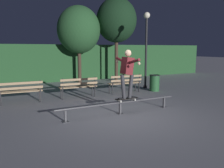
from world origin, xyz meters
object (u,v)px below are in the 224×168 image
at_px(skateboarder, 127,70).
at_px(tree_far_right, 116,20).
at_px(park_bench_right_center, 125,82).
at_px(park_bench_leftmost, 21,90).
at_px(grind_rail, 120,104).
at_px(skateboard, 127,99).
at_px(lamp_post_right, 146,41).
at_px(park_bench_left_center, 79,85).
at_px(tree_behind_benches, 79,30).
at_px(trash_can, 154,83).

bearing_deg(skateboarder, tree_far_right, 63.99).
height_order(park_bench_right_center, tree_far_right, tree_far_right).
distance_m(skateboarder, park_bench_right_center, 3.50).
bearing_deg(skateboarder, park_bench_leftmost, 134.65).
xyz_separation_m(grind_rail, skateboard, (0.25, 0.00, 0.16)).
bearing_deg(skateboard, lamp_post_right, 47.27).
xyz_separation_m(park_bench_leftmost, tree_far_right, (6.23, 3.86, 3.28)).
height_order(skateboard, park_bench_left_center, park_bench_left_center).
relative_size(skateboard, park_bench_left_center, 0.48).
relative_size(skateboard, tree_far_right, 0.15).
bearing_deg(grind_rail, skateboarder, -0.00).
distance_m(park_bench_left_center, lamp_post_right, 4.45).
bearing_deg(lamp_post_right, park_bench_leftmost, -173.83).
height_order(park_bench_leftmost, park_bench_right_center, same).
bearing_deg(tree_behind_benches, tree_far_right, -9.68).
height_order(skateboarder, tree_behind_benches, tree_behind_benches).
xyz_separation_m(park_bench_right_center, trash_can, (1.55, -0.21, -0.12)).
bearing_deg(lamp_post_right, tree_far_right, 90.32).
xyz_separation_m(park_bench_leftmost, lamp_post_right, (6.24, 0.67, 1.94)).
bearing_deg(tree_behind_benches, grind_rail, -99.52).
xyz_separation_m(skateboarder, park_bench_right_center, (1.69, 2.94, -0.87)).
distance_m(park_bench_right_center, tree_behind_benches, 5.07).
bearing_deg(tree_far_right, park_bench_left_center, -135.47).
height_order(park_bench_left_center, tree_far_right, tree_far_right).
height_order(skateboard, skateboarder, skateboarder).
bearing_deg(tree_behind_benches, skateboard, -97.61).
bearing_deg(tree_behind_benches, lamp_post_right, -56.48).
bearing_deg(skateboarder, trash_can, 40.04).
relative_size(tree_behind_benches, tree_far_right, 0.88).
xyz_separation_m(skateboard, lamp_post_right, (3.34, 3.62, 2.01)).
bearing_deg(skateboarder, grind_rail, 180.00).
distance_m(skateboarder, park_bench_left_center, 3.13).
bearing_deg(park_bench_left_center, park_bench_leftmost, 180.00).
xyz_separation_m(grind_rail, park_bench_leftmost, (-2.66, 2.94, 0.23)).
distance_m(park_bench_left_center, tree_behind_benches, 5.26).
bearing_deg(park_bench_right_center, tree_far_right, 67.14).
bearing_deg(grind_rail, park_bench_leftmost, 132.09).
height_order(tree_behind_benches, lamp_post_right, tree_behind_benches).
bearing_deg(tree_behind_benches, skateboarder, -97.59).
bearing_deg(skateboard, park_bench_left_center, 101.60).
height_order(grind_rail, lamp_post_right, lamp_post_right).
bearing_deg(trash_can, skateboarder, -139.96).
relative_size(skateboard, skateboarder, 0.50).
xyz_separation_m(tree_far_right, lamp_post_right, (0.02, -3.19, -1.34)).
bearing_deg(skateboard, tree_far_right, 63.97).
bearing_deg(skateboard, skateboarder, -0.07).
relative_size(skateboard, lamp_post_right, 0.20).
relative_size(grind_rail, park_bench_leftmost, 2.61).
relative_size(tree_far_right, lamp_post_right, 1.34).
bearing_deg(skateboarder, lamp_post_right, 47.29).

